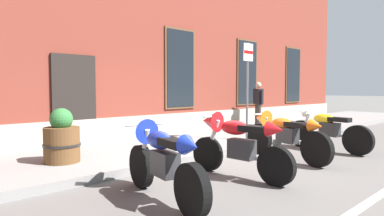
# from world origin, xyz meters

# --- Properties ---
(ground_plane) EXTENTS (140.00, 140.00, 0.00)m
(ground_plane) POSITION_xyz_m (0.00, 0.00, 0.00)
(ground_plane) COLOR #565451
(sidewalk) EXTENTS (30.15, 3.19, 0.15)m
(sidewalk) POSITION_xyz_m (0.00, 1.60, 0.07)
(sidewalk) COLOR slate
(sidewalk) RESTS_ON ground_plane
(motorcycle_blue_sport) EXTENTS (0.67, 2.01, 1.04)m
(motorcycle_blue_sport) POSITION_xyz_m (-2.50, -1.24, 0.56)
(motorcycle_blue_sport) COLOR black
(motorcycle_blue_sport) RESTS_ON ground_plane
(motorcycle_red_sport) EXTENTS (0.62, 1.97, 1.07)m
(motorcycle_red_sport) POSITION_xyz_m (-0.92, -1.23, 0.58)
(motorcycle_red_sport) COLOR black
(motorcycle_red_sport) RESTS_ON ground_plane
(motorcycle_orange_sport) EXTENTS (0.72, 2.18, 0.99)m
(motorcycle_orange_sport) POSITION_xyz_m (0.89, -1.01, 0.54)
(motorcycle_orange_sport) COLOR black
(motorcycle_orange_sport) RESTS_ON ground_plane
(motorcycle_yellow_naked) EXTENTS (0.62, 2.10, 0.94)m
(motorcycle_yellow_naked) POSITION_xyz_m (2.48, -1.24, 0.48)
(motorcycle_yellow_naked) COLOR black
(motorcycle_yellow_naked) RESTS_ON ground_plane
(pedestrian_dark_jacket) EXTENTS (0.35, 0.55, 1.56)m
(pedestrian_dark_jacket) POSITION_xyz_m (4.78, 2.35, 1.02)
(pedestrian_dark_jacket) COLOR #38332D
(pedestrian_dark_jacket) RESTS_ON sidewalk
(parking_sign) EXTENTS (0.36, 0.07, 2.50)m
(parking_sign) POSITION_xyz_m (1.69, 0.50, 1.76)
(parking_sign) COLOR #4C4C51
(parking_sign) RESTS_ON sidewalk
(barrel_planter) EXTENTS (0.65, 0.65, 0.97)m
(barrel_planter) POSITION_xyz_m (-2.84, 1.18, 0.56)
(barrel_planter) COLOR brown
(barrel_planter) RESTS_ON sidewalk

